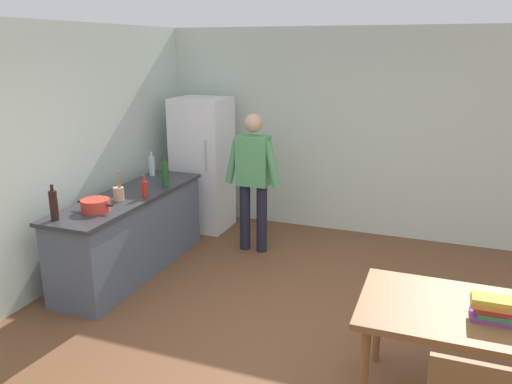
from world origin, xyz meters
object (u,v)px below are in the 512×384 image
(dining_table, at_px, (465,320))
(book_stack, at_px, (494,309))
(person, at_px, (253,174))
(utensil_jar, at_px, (119,193))
(bottle_wine_green, at_px, (165,174))
(bottle_water_clear, at_px, (152,166))
(cooking_pot, at_px, (95,205))
(bottle_sauce_red, at_px, (145,189))
(refrigerator, at_px, (203,164))
(bottle_wine_dark, at_px, (54,205))

(dining_table, relative_size, book_stack, 5.00)
(book_stack, bearing_deg, person, 138.50)
(utensil_jar, bearing_deg, dining_table, -14.75)
(utensil_jar, height_order, bottle_wine_green, bottle_wine_green)
(bottle_water_clear, bearing_deg, cooking_pot, -80.37)
(person, height_order, bottle_sauce_red, person)
(person, relative_size, dining_table, 1.21)
(refrigerator, relative_size, bottle_wine_dark, 5.29)
(cooking_pot, relative_size, bottle_wine_dark, 1.18)
(refrigerator, height_order, bottle_wine_green, refrigerator)
(dining_table, xyz_separation_m, bottle_water_clear, (-3.61, 1.92, 0.35))
(utensil_jar, relative_size, bottle_wine_dark, 0.94)
(person, distance_m, book_stack, 3.35)
(person, xyz_separation_m, bottle_wine_green, (-0.84, -0.62, 0.07))
(refrigerator, bearing_deg, bottle_wine_dark, -95.92)
(person, xyz_separation_m, bottle_wine_dark, (-1.21, -1.99, 0.07))
(refrigerator, bearing_deg, utensil_jar, -92.35)
(dining_table, bearing_deg, bottle_water_clear, 152.00)
(refrigerator, bearing_deg, bottle_wine_green, -84.86)
(utensil_jar, distance_m, bottle_wine_dark, 0.76)
(refrigerator, xyz_separation_m, bottle_water_clear, (-0.31, -0.78, 0.13))
(book_stack, bearing_deg, refrigerator, 141.28)
(bottle_wine_green, distance_m, bottle_water_clear, 0.58)
(bottle_sauce_red, bearing_deg, person, 52.74)
(utensil_jar, height_order, bottle_water_clear, utensil_jar)
(refrigerator, xyz_separation_m, utensil_jar, (-0.07, -1.81, 0.08))
(dining_table, distance_m, bottle_wine_green, 3.56)
(cooking_pot, distance_m, utensil_jar, 0.38)
(book_stack, bearing_deg, bottle_wine_dark, 176.46)
(bottle_wine_green, bearing_deg, bottle_sauce_red, -87.12)
(refrigerator, relative_size, person, 1.06)
(bottle_water_clear, height_order, book_stack, bottle_water_clear)
(bottle_wine_dark, bearing_deg, refrigerator, 84.08)
(utensil_jar, height_order, book_stack, utensil_jar)
(dining_table, height_order, book_stack, book_stack)
(refrigerator, distance_m, bottle_wine_dark, 2.56)
(dining_table, relative_size, bottle_wine_green, 4.12)
(dining_table, relative_size, bottle_water_clear, 4.67)
(person, bearing_deg, dining_table, -42.41)
(dining_table, bearing_deg, cooking_pot, 171.50)
(bottle_water_clear, bearing_deg, bottle_wine_green, -43.23)
(refrigerator, xyz_separation_m, cooking_pot, (-0.07, -2.20, 0.06))
(bottle_wine_dark, bearing_deg, cooking_pot, 61.16)
(person, xyz_separation_m, bottle_water_clear, (-1.26, -0.22, 0.05))
(utensil_jar, bearing_deg, book_stack, -15.20)
(dining_table, xyz_separation_m, cooking_pot, (-3.37, 0.50, 0.29))
(dining_table, height_order, bottle_wine_dark, bottle_wine_dark)
(bottle_wine_green, relative_size, book_stack, 1.21)
(bottle_water_clear, bearing_deg, dining_table, -28.00)
(person, relative_size, bottle_sauce_red, 7.08)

